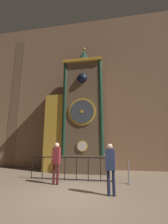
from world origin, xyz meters
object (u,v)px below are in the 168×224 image
at_px(clock_tower, 78,116).
at_px(visitor_near, 56,159).
at_px(stanchion_post, 129,176).
at_px(visitor_far, 110,164).

bearing_deg(clock_tower, visitor_near, -95.89).
bearing_deg(visitor_near, clock_tower, 88.67).
xyz_separation_m(clock_tower, stanchion_post, (2.94, -2.53, -3.36)).
xyz_separation_m(clock_tower, visitor_far, (2.13, -4.31, -2.61)).
height_order(clock_tower, stanchion_post, clock_tower).
height_order(visitor_near, stanchion_post, visitor_near).
distance_m(visitor_near, stanchion_post, 3.44).
relative_size(visitor_near, stanchion_post, 1.83).
bearing_deg(clock_tower, visitor_far, -63.65).
bearing_deg(visitor_far, stanchion_post, 71.33).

